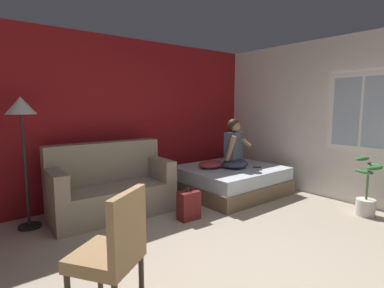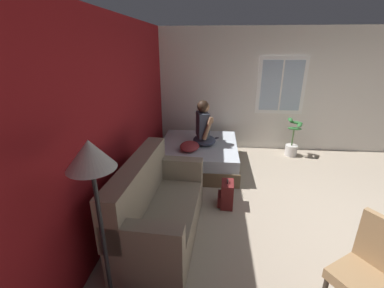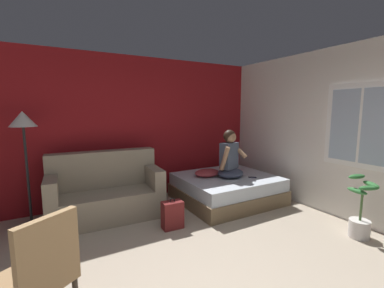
% 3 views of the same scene
% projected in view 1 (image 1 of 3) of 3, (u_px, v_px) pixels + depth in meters
% --- Properties ---
extents(ground_plane, '(40.00, 40.00, 0.00)m').
position_uv_depth(ground_plane, '(263.00, 281.00, 2.72)').
color(ground_plane, tan).
extents(wall_back_accent, '(10.75, 0.16, 2.70)m').
position_uv_depth(wall_back_accent, '(112.00, 120.00, 5.00)').
color(wall_back_accent, maroon).
rests_on(wall_back_accent, ground).
extents(bed, '(1.73, 1.56, 0.48)m').
position_uv_depth(bed, '(230.00, 180.00, 5.44)').
color(bed, brown).
rests_on(bed, ground).
extents(couch, '(1.74, 0.91, 1.04)m').
position_uv_depth(couch, '(111.00, 187.00, 4.38)').
color(couch, gray).
rests_on(couch, ground).
extents(side_chair, '(0.64, 0.64, 0.98)m').
position_uv_depth(side_chair, '(113.00, 248.00, 2.23)').
color(side_chair, '#382D23').
rests_on(side_chair, ground).
extents(person_seated, '(0.62, 0.57, 0.88)m').
position_uv_depth(person_seated, '(234.00, 148.00, 5.28)').
color(person_seated, '#383D51').
rests_on(person_seated, bed).
extents(backpack, '(0.31, 0.24, 0.46)m').
position_uv_depth(backpack, '(188.00, 206.00, 4.18)').
color(backpack, maroon).
rests_on(backpack, ground).
extents(throw_pillow, '(0.49, 0.37, 0.14)m').
position_uv_depth(throw_pillow, '(211.00, 164.00, 5.30)').
color(throw_pillow, '#993338').
rests_on(throw_pillow, bed).
extents(cell_phone, '(0.15, 0.15, 0.01)m').
position_uv_depth(cell_phone, '(257.00, 167.00, 5.35)').
color(cell_phone, black).
rests_on(cell_phone, bed).
extents(floor_lamp, '(0.36, 0.36, 1.70)m').
position_uv_depth(floor_lamp, '(22.00, 118.00, 3.74)').
color(floor_lamp, black).
rests_on(floor_lamp, ground).
extents(potted_plant, '(0.39, 0.37, 0.85)m').
position_uv_depth(potted_plant, '(366.00, 195.00, 4.31)').
color(potted_plant, silver).
rests_on(potted_plant, ground).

